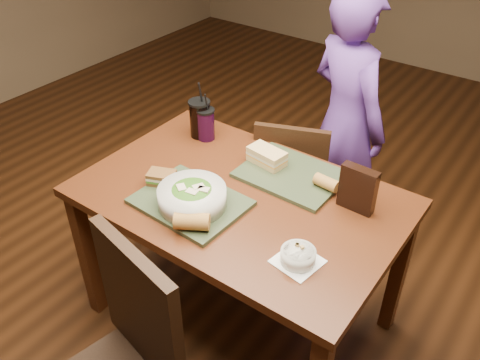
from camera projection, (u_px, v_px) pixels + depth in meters
The scene contains 15 objects.
ground at pixel (240, 315), 2.50m from camera, with size 6.00×6.00×0.00m, color #381C0B.
dining_table at pixel (240, 211), 2.12m from camera, with size 1.30×0.85×0.75m.
chair_far at pixel (297, 183), 2.62m from camera, with size 0.47×0.48×0.83m.
diner at pixel (346, 122), 2.63m from camera, with size 0.52×0.34×1.42m, color #5B328B.
tray_near at pixel (190, 202), 2.01m from camera, with size 0.42×0.32×0.02m, color #2F3923.
tray_far at pixel (291, 175), 2.16m from camera, with size 0.42×0.32×0.02m, color #2F3923.
salad_bowl at pixel (192, 196), 1.95m from camera, with size 0.27×0.27×0.09m.
soup_bowl at pixel (298, 256), 1.74m from camera, with size 0.17×0.17×0.06m.
sandwich_near at pixel (162, 178), 2.08m from camera, with size 0.13×0.11×0.05m.
sandwich_far at pixel (267, 156), 2.20m from camera, with size 0.18×0.11×0.07m.
baguette_near at pixel (192, 221), 1.85m from camera, with size 0.06×0.06×0.13m, color #AD7533.
baguette_far at pixel (326, 183), 2.06m from camera, with size 0.05×0.05×0.10m, color #AD7533.
cup_cola at pixel (200, 118), 2.39m from camera, with size 0.10×0.10×0.28m.
cup_berry at pixel (206, 124), 2.38m from camera, with size 0.09×0.09×0.24m.
chip_bag at pixel (358, 189), 1.94m from camera, with size 0.14×0.04×0.19m, color black.
Camera 1 is at (0.97, -1.33, 2.00)m, focal length 38.00 mm.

